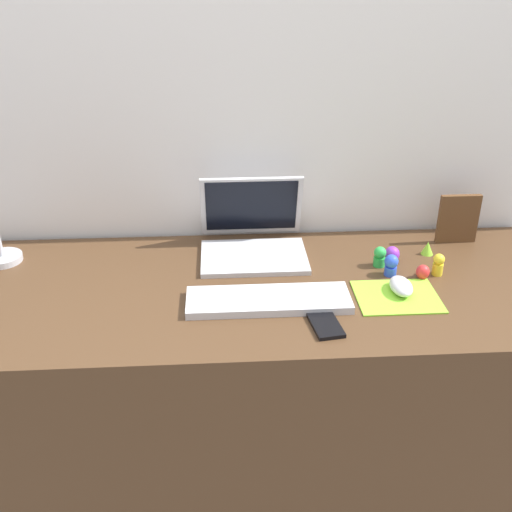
{
  "coord_description": "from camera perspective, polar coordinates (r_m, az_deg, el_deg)",
  "views": [
    {
      "loc": [
        -0.09,
        -1.39,
        1.55
      ],
      "look_at": [
        0.0,
        0.0,
        0.83
      ],
      "focal_mm": 43.0,
      "sensor_mm": 36.0,
      "label": 1
    }
  ],
  "objects": [
    {
      "name": "back_wall",
      "position": [
        1.92,
        -0.76,
        3.68
      ],
      "size": [
        2.89,
        0.05,
        1.56
      ],
      "primitive_type": "cube",
      "color": "silver",
      "rests_on": "ground_plane"
    },
    {
      "name": "toy_figurine_lime",
      "position": [
        1.84,
        15.67,
        0.72
      ],
      "size": [
        0.03,
        0.03,
        0.04
      ],
      "primitive_type": "cone",
      "color": "#8CDB33",
      "rests_on": "desk"
    },
    {
      "name": "toy_figurine_blue",
      "position": [
        1.69,
        12.45,
        -0.79
      ],
      "size": [
        0.04,
        0.04,
        0.06
      ],
      "color": "blue",
      "rests_on": "desk"
    },
    {
      "name": "toy_figurine_red",
      "position": [
        1.7,
        15.25,
        -1.44
      ],
      "size": [
        0.04,
        0.04,
        0.04
      ],
      "primitive_type": "ellipsoid",
      "color": "red",
      "rests_on": "desk"
    },
    {
      "name": "picture_frame",
      "position": [
        1.92,
        18.29,
        3.3
      ],
      "size": [
        0.12,
        0.02,
        0.15
      ],
      "primitive_type": "cube",
      "color": "brown",
      "rests_on": "desk"
    },
    {
      "name": "mousepad",
      "position": [
        1.61,
        12.98,
        -3.71
      ],
      "size": [
        0.21,
        0.17,
        0.0
      ],
      "primitive_type": "cube",
      "color": "#8CDB33",
      "rests_on": "desk"
    },
    {
      "name": "toy_figurine_yellow",
      "position": [
        1.73,
        16.6,
        -0.73
      ],
      "size": [
        0.03,
        0.03,
        0.06
      ],
      "color": "yellow",
      "rests_on": "desk"
    },
    {
      "name": "desk",
      "position": [
        1.83,
        -0.08,
        -12.92
      ],
      "size": [
        1.69,
        0.65,
        0.74
      ],
      "primitive_type": "cube",
      "color": "#4C331E",
      "rests_on": "ground_plane"
    },
    {
      "name": "keyboard",
      "position": [
        1.54,
        1.17,
        -4.13
      ],
      "size": [
        0.41,
        0.13,
        0.02
      ],
      "primitive_type": "cube",
      "color": "silver",
      "rests_on": "desk"
    },
    {
      "name": "laptop",
      "position": [
        1.78,
        -0.31,
        2.09
      ],
      "size": [
        0.3,
        0.27,
        0.21
      ],
      "color": "silver",
      "rests_on": "desk"
    },
    {
      "name": "toy_figurine_purple",
      "position": [
        1.77,
        12.54,
        0.16
      ],
      "size": [
        0.04,
        0.04,
        0.05
      ],
      "primitive_type": "ellipsoid",
      "color": "purple",
      "rests_on": "desk"
    },
    {
      "name": "toy_figurine_green",
      "position": [
        1.73,
        11.44,
        -0.03
      ],
      "size": [
        0.03,
        0.03,
        0.06
      ],
      "color": "green",
      "rests_on": "desk"
    },
    {
      "name": "cell_phone",
      "position": [
        1.47,
        6.38,
        -6.21
      ],
      "size": [
        0.08,
        0.14,
        0.01
      ],
      "primitive_type": "cube",
      "rotation": [
        0.0,
        0.0,
        0.15
      ],
      "color": "black",
      "rests_on": "desk"
    },
    {
      "name": "ground_plane",
      "position": [
        2.09,
        -0.07,
        -20.7
      ],
      "size": [
        6.0,
        6.0,
        0.0
      ],
      "primitive_type": "plane",
      "color": "slate"
    },
    {
      "name": "mouse",
      "position": [
        1.62,
        13.35,
        -2.74
      ],
      "size": [
        0.06,
        0.1,
        0.03
      ],
      "primitive_type": "ellipsoid",
      "color": "silver",
      "rests_on": "mousepad"
    }
  ]
}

